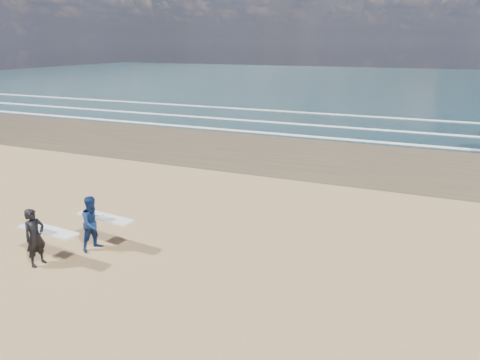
% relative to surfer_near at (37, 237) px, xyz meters
% --- Properties ---
extents(surfer_near, '(2.23, 1.05, 1.92)m').
position_rel_surfer_near_xyz_m(surfer_near, '(0.00, 0.00, 0.00)').
color(surfer_near, black).
rests_on(surfer_near, ground).
extents(surfer_far, '(2.24, 1.28, 1.93)m').
position_rel_surfer_near_xyz_m(surfer_far, '(0.94, 1.57, -0.00)').
color(surfer_far, '#0E2250').
rests_on(surfer_far, ground).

